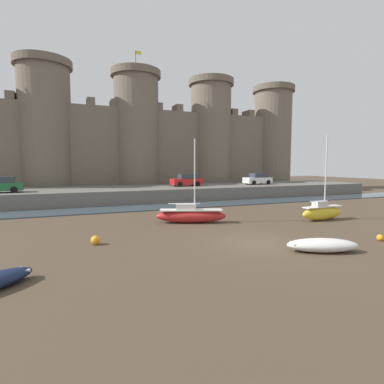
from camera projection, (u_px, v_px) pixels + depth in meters
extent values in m
plane|color=#4C3D2D|center=(257.00, 243.00, 16.86)|extent=(160.00, 160.00, 0.00)
cube|color=#3D4C56|center=(170.00, 206.00, 31.67)|extent=(80.00, 4.50, 0.10)
cube|color=#666059|center=(153.00, 193.00, 38.30)|extent=(62.57, 10.00, 1.60)
cube|color=#706354|center=(137.00, 152.00, 46.32)|extent=(50.57, 2.80, 12.83)
cylinder|color=#706354|center=(46.00, 133.00, 41.39)|extent=(6.71, 6.71, 17.59)
cylinder|color=#675B4D|center=(43.00, 64.00, 40.55)|extent=(7.52, 7.52, 1.00)
cylinder|color=#706354|center=(137.00, 136.00, 46.11)|extent=(6.71, 6.71, 17.59)
cylinder|color=#675B4D|center=(136.00, 74.00, 45.26)|extent=(7.52, 7.52, 1.00)
cylinder|color=#4C4742|center=(136.00, 61.00, 45.08)|extent=(0.10, 0.10, 3.00)
cube|color=yellow|center=(138.00, 53.00, 45.14)|extent=(0.80, 0.04, 0.50)
cylinder|color=#706354|center=(211.00, 139.00, 50.82)|extent=(6.71, 6.71, 17.59)
cylinder|color=#675B4D|center=(211.00, 83.00, 49.98)|extent=(7.52, 7.52, 1.00)
cylinder|color=#706354|center=(272.00, 141.00, 55.54)|extent=(6.71, 6.71, 17.59)
cylinder|color=#675B4D|center=(274.00, 90.00, 54.69)|extent=(7.52, 7.52, 1.00)
cube|color=#6A5E4F|center=(11.00, 97.00, 39.49)|extent=(1.10, 2.52, 1.10)
cube|color=#6A5E4F|center=(91.00, 103.00, 43.21)|extent=(1.10, 2.52, 1.10)
cube|color=#6A5E4F|center=(114.00, 104.00, 44.45)|extent=(1.10, 2.52, 1.10)
cube|color=#6A5E4F|center=(157.00, 108.00, 46.93)|extent=(1.10, 2.52, 1.10)
cube|color=#6A5E4F|center=(177.00, 109.00, 48.17)|extent=(1.10, 2.52, 1.10)
cube|color=#6A5E4F|center=(232.00, 113.00, 51.89)|extent=(1.10, 2.52, 1.10)
cube|color=#6A5E4F|center=(248.00, 114.00, 53.13)|extent=(1.10, 2.52, 1.10)
cube|color=beige|center=(22.00, 270.00, 11.52)|extent=(0.61, 0.65, 0.08)
ellipsoid|color=yellow|center=(322.00, 213.00, 23.92)|extent=(4.13, 1.10, 1.12)
cube|color=silver|center=(323.00, 207.00, 23.87)|extent=(3.64, 0.94, 0.08)
cube|color=silver|center=(320.00, 204.00, 23.72)|extent=(1.17, 0.65, 0.44)
cylinder|color=silver|center=(326.00, 171.00, 23.69)|extent=(0.10, 0.10, 5.66)
cylinder|color=silver|center=(319.00, 201.00, 23.66)|extent=(1.85, 0.16, 0.08)
ellipsoid|color=red|center=(191.00, 216.00, 22.76)|extent=(5.45, 2.99, 1.03)
cube|color=silver|center=(191.00, 210.00, 22.71)|extent=(4.78, 2.60, 0.08)
cube|color=silver|center=(186.00, 207.00, 22.68)|extent=(1.68, 1.26, 0.44)
cylinder|color=silver|center=(195.00, 174.00, 22.48)|extent=(0.10, 0.10, 5.31)
cylinder|color=silver|center=(184.00, 204.00, 22.65)|extent=(2.29, 0.90, 0.08)
ellipsoid|color=silver|center=(322.00, 245.00, 15.17)|extent=(3.78, 2.54, 0.69)
ellipsoid|color=white|center=(322.00, 244.00, 15.17)|extent=(3.08, 2.04, 0.38)
cube|color=beige|center=(328.00, 243.00, 15.16)|extent=(0.59, 1.04, 0.06)
cube|color=beige|center=(295.00, 244.00, 15.19)|extent=(0.52, 0.73, 0.08)
sphere|color=orange|center=(380.00, 238.00, 17.39)|extent=(0.37, 0.37, 0.37)
sphere|color=orange|center=(95.00, 240.00, 16.54)|extent=(0.51, 0.51, 0.51)
cube|color=#1E6638|center=(0.00, 187.00, 30.28)|extent=(4.18, 1.91, 0.80)
cube|color=#2D3842|center=(2.00, 180.00, 30.28)|extent=(2.33, 1.61, 0.64)
cylinder|color=black|center=(14.00, 190.00, 30.07)|extent=(0.65, 0.21, 0.64)
cylinder|color=black|center=(16.00, 188.00, 31.61)|extent=(0.65, 0.21, 0.64)
cube|color=silver|center=(258.00, 180.00, 43.31)|extent=(4.18, 1.91, 0.80)
cube|color=#2D3842|center=(258.00, 175.00, 43.31)|extent=(2.33, 1.61, 0.64)
cylinder|color=black|center=(254.00, 183.00, 42.03)|extent=(0.65, 0.21, 0.64)
cylinder|color=black|center=(247.00, 182.00, 43.57)|extent=(0.65, 0.21, 0.64)
cylinder|color=black|center=(268.00, 182.00, 43.10)|extent=(0.65, 0.21, 0.64)
cylinder|color=black|center=(261.00, 182.00, 44.64)|extent=(0.65, 0.21, 0.64)
cube|color=red|center=(186.00, 182.00, 39.76)|extent=(4.18, 1.91, 0.80)
cube|color=#2D3842|center=(187.00, 176.00, 39.75)|extent=(2.33, 1.61, 0.64)
cylinder|color=black|center=(180.00, 184.00, 38.48)|extent=(0.65, 0.21, 0.64)
cylinder|color=black|center=(175.00, 184.00, 40.02)|extent=(0.65, 0.21, 0.64)
cylinder|color=black|center=(198.00, 184.00, 39.55)|extent=(0.65, 0.21, 0.64)
cylinder|color=black|center=(192.00, 183.00, 41.08)|extent=(0.65, 0.21, 0.64)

